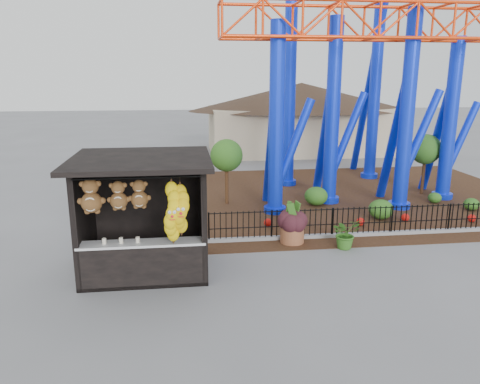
{
  "coord_description": "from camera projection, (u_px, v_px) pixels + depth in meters",
  "views": [
    {
      "loc": [
        -1.95,
        -10.88,
        5.15
      ],
      "look_at": [
        -0.41,
        1.5,
        2.0
      ],
      "focal_mm": 35.0,
      "sensor_mm": 36.0,
      "label": 1
    }
  ],
  "objects": [
    {
      "name": "pavilion",
      "position": [
        301.0,
        106.0,
        31.17
      ],
      "size": [
        15.0,
        15.0,
        4.8
      ],
      "color": "#BFAD8C",
      "rests_on": "ground"
    },
    {
      "name": "potted_plant",
      "position": [
        346.0,
        233.0,
        14.14
      ],
      "size": [
        1.02,
        0.94,
        0.95
      ],
      "primitive_type": "imported",
      "rotation": [
        0.0,
        0.0,
        0.27
      ],
      "color": "#235D1B",
      "rests_on": "ground"
    },
    {
      "name": "curb",
      "position": [
        368.0,
        234.0,
        15.31
      ],
      "size": [
        18.0,
        0.18,
        0.12
      ],
      "primitive_type": "cube",
      "color": "gray",
      "rests_on": "ground"
    },
    {
      "name": "roller_coaster",
      "position": [
        355.0,
        41.0,
        18.91
      ],
      "size": [
        11.0,
        6.37,
        10.82
      ],
      "color": "#0D2BEA",
      "rests_on": "ground"
    },
    {
      "name": "landscaping",
      "position": [
        356.0,
        205.0,
        17.74
      ],
      "size": [
        8.64,
        3.48,
        0.75
      ],
      "color": "#2B5B1A",
      "rests_on": "mulch_bed"
    },
    {
      "name": "planter_foliage",
      "position": [
        293.0,
        215.0,
        14.5
      ],
      "size": [
        0.7,
        0.7,
        0.64
      ],
      "primitive_type": "ellipsoid",
      "color": "#31131A",
      "rests_on": "terracotta_planter"
    },
    {
      "name": "mulch_bed",
      "position": [
        323.0,
        197.0,
        20.14
      ],
      "size": [
        18.0,
        12.0,
        0.02
      ],
      "primitive_type": "cube",
      "color": "#331E11",
      "rests_on": "ground"
    },
    {
      "name": "picket_fence",
      "position": [
        395.0,
        220.0,
        15.31
      ],
      "size": [
        12.2,
        0.06,
        1.0
      ],
      "primitive_type": null,
      "color": "black",
      "rests_on": "ground"
    },
    {
      "name": "ground",
      "position": [
        263.0,
        281.0,
        11.96
      ],
      "size": [
        120.0,
        120.0,
        0.0
      ],
      "primitive_type": "plane",
      "color": "slate",
      "rests_on": "ground"
    },
    {
      "name": "prize_booth",
      "position": [
        144.0,
        218.0,
        12.09
      ],
      "size": [
        3.5,
        3.4,
        3.12
      ],
      "color": "black",
      "rests_on": "ground"
    },
    {
      "name": "terracotta_planter",
      "position": [
        292.0,
        234.0,
        14.65
      ],
      "size": [
        0.92,
        0.92,
        0.6
      ],
      "primitive_type": "cylinder",
      "rotation": [
        0.0,
        0.0,
        -0.26
      ],
      "color": "brown",
      "rests_on": "ground"
    }
  ]
}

